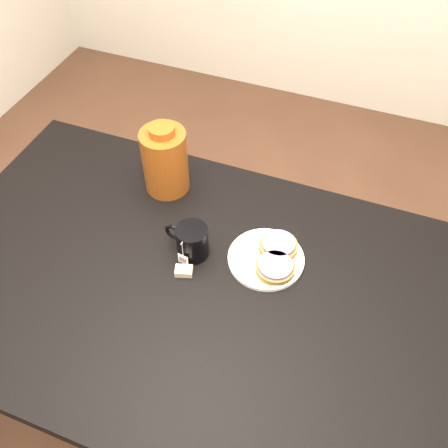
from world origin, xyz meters
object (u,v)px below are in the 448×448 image
object	(u,v)px
table	(187,297)
bagel_front	(275,267)
teabag_pouch	(184,271)
plate	(266,258)
mug	(192,241)
bagel_package	(165,160)
bagel_back	(278,246)

from	to	relation	value
table	bagel_front	distance (m)	0.26
bagel_front	teabag_pouch	xyz separation A→B (m)	(-0.22, -0.09, -0.01)
plate	bagel_front	distance (m)	0.05
mug	bagel_package	world-z (taller)	bagel_package
bagel_back	teabag_pouch	size ratio (longest dim) A/B	2.47
mug	table	bearing A→B (deg)	-71.50
table	bagel_back	size ratio (longest dim) A/B	12.60
bagel_back	teabag_pouch	xyz separation A→B (m)	(-0.21, -0.16, -0.01)
bagel_front	bagel_back	bearing A→B (deg)	100.79
teabag_pouch	table	bearing A→B (deg)	-60.78
bagel_front	bagel_package	size ratio (longest dim) A/B	0.52
bagel_back	bagel_front	bearing A→B (deg)	-79.21
table	bagel_back	world-z (taller)	bagel_back
plate	teabag_pouch	size ratio (longest dim) A/B	4.52
mug	teabag_pouch	world-z (taller)	mug
mug	bagel_package	distance (m)	0.28
table	plate	bearing A→B (deg)	37.42
bagel_package	bagel_back	bearing A→B (deg)	-17.57
plate	mug	world-z (taller)	mug
bagel_back	bagel_front	size ratio (longest dim) A/B	0.96
mug	bagel_back	bearing A→B (deg)	30.10
bagel_back	mug	size ratio (longest dim) A/B	0.84
teabag_pouch	bagel_package	distance (m)	0.34
bagel_front	bagel_package	bearing A→B (deg)	154.07
teabag_pouch	bagel_package	world-z (taller)	bagel_package
bagel_back	mug	xyz separation A→B (m)	(-0.21, -0.09, 0.02)
plate	table	bearing A→B (deg)	-142.58
table	plate	size ratio (longest dim) A/B	6.88
plate	bagel_back	size ratio (longest dim) A/B	1.83
table	plate	distance (m)	0.24
bagel_front	table	bearing A→B (deg)	-153.81
teabag_pouch	bagel_back	bearing A→B (deg)	37.24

